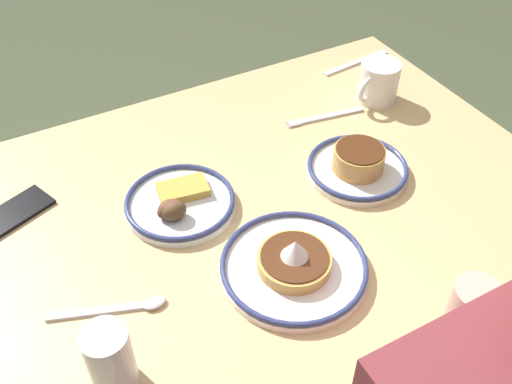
{
  "coord_description": "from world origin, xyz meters",
  "views": [
    {
      "loc": [
        0.44,
        0.75,
        1.56
      ],
      "look_at": [
        0.04,
        0.01,
        0.78
      ],
      "focal_mm": 41.12,
      "sensor_mm": 36.0,
      "label": 1
    }
  ],
  "objects": [
    {
      "name": "fork_near",
      "position": [
        -0.24,
        -0.17,
        0.75
      ],
      "size": [
        0.2,
        0.05,
        0.01
      ],
      "color": "silver",
      "rests_on": "dining_table"
    },
    {
      "name": "butter_knife",
      "position": [
        -0.45,
        -0.33,
        0.75
      ],
      "size": [
        0.21,
        0.04,
        0.01
      ],
      "color": "silver",
      "rests_on": "dining_table"
    },
    {
      "name": "ground_plane",
      "position": [
        0.0,
        0.0,
        0.0
      ],
      "size": [
        6.0,
        6.0,
        0.0
      ],
      "primitive_type": "plane",
      "color": "#424C33"
    },
    {
      "name": "cell_phone",
      "position": [
        0.47,
        -0.19,
        0.75
      ],
      "size": [
        0.16,
        0.12,
        0.01
      ],
      "primitive_type": "cube",
      "rotation": [
        0.0,
        0.0,
        0.38
      ],
      "color": "black",
      "rests_on": "dining_table"
    },
    {
      "name": "drinking_glass",
      "position": [
        0.41,
        0.25,
        0.8
      ],
      "size": [
        0.07,
        0.07,
        0.12
      ],
      "color": "silver",
      "rests_on": "dining_table"
    },
    {
      "name": "plate_center_pancakes",
      "position": [
        0.18,
        -0.05,
        0.76
      ],
      "size": [
        0.22,
        0.22,
        0.05
      ],
      "color": "white",
      "rests_on": "dining_table"
    },
    {
      "name": "plate_near_main",
      "position": [
        -0.19,
        0.03,
        0.77
      ],
      "size": [
        0.21,
        0.21,
        0.06
      ],
      "color": "silver",
      "rests_on": "dining_table"
    },
    {
      "name": "plate_far_companion",
      "position": [
        0.06,
        0.2,
        0.77
      ],
      "size": [
        0.26,
        0.26,
        0.08
      ],
      "color": "white",
      "rests_on": "dining_table"
    },
    {
      "name": "dining_table",
      "position": [
        0.0,
        0.0,
        0.66
      ],
      "size": [
        1.17,
        0.87,
        0.75
      ],
      "color": "tan",
      "rests_on": "ground_plane"
    },
    {
      "name": "tea_spoon",
      "position": [
        0.35,
        0.13,
        0.75
      ],
      "size": [
        0.19,
        0.08,
        0.01
      ],
      "color": "silver",
      "rests_on": "dining_table"
    },
    {
      "name": "coffee_mug",
      "position": [
        -0.4,
        -0.17,
        0.8
      ],
      "size": [
        0.13,
        0.09,
        0.1
      ],
      "color": "white",
      "rests_on": "dining_table"
    }
  ]
}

